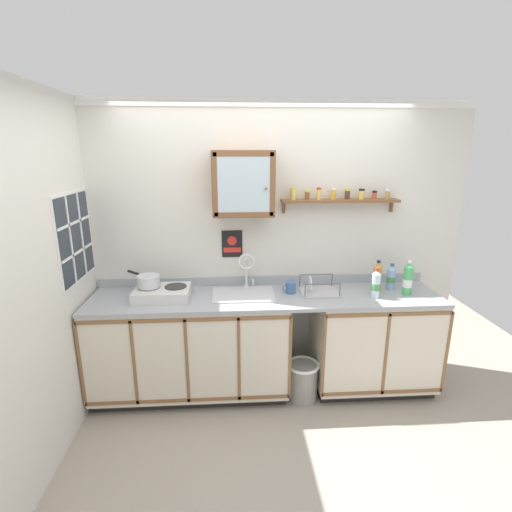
{
  "coord_description": "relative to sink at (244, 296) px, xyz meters",
  "views": [
    {
      "loc": [
        -0.28,
        -2.64,
        2.12
      ],
      "look_at": [
        -0.08,
        0.51,
        1.24
      ],
      "focal_mm": 26.57,
      "sensor_mm": 36.0,
      "label": 1
    }
  ],
  "objects": [
    {
      "name": "window",
      "position": [
        -1.32,
        -0.09,
        0.56
      ],
      "size": [
        0.03,
        0.65,
        0.71
      ],
      "color": "#262D38"
    },
    {
      "name": "lower_cabinet_run",
      "position": [
        -0.47,
        -0.04,
        -0.45
      ],
      "size": [
        1.69,
        0.6,
        0.89
      ],
      "color": "black",
      "rests_on": "ground"
    },
    {
      "name": "sink",
      "position": [
        0.0,
        0.0,
        0.0
      ],
      "size": [
        0.53,
        0.41,
        0.45
      ],
      "color": "silver",
      "rests_on": "countertop"
    },
    {
      "name": "bottle_soda_green_0",
      "position": [
        1.41,
        -0.08,
        0.15
      ],
      "size": [
        0.08,
        0.08,
        0.3
      ],
      "color": "#4CB266",
      "rests_on": "countertop"
    },
    {
      "name": "lower_cabinet_run_right",
      "position": [
        1.16,
        -0.04,
        -0.45
      ],
      "size": [
        1.07,
        0.6,
        0.89
      ],
      "color": "black",
      "rests_on": "ground"
    },
    {
      "name": "side_wall_left",
      "position": [
        -1.35,
        -0.68,
        0.37
      ],
      "size": [
        0.05,
        3.48,
        2.54
      ],
      "primitive_type": "cube",
      "color": "silver",
      "rests_on": "ground"
    },
    {
      "name": "wall_cabinet",
      "position": [
        0.01,
        0.11,
        0.96
      ],
      "size": [
        0.51,
        0.32,
        0.53
      ],
      "color": "brown"
    },
    {
      "name": "spice_shelf",
      "position": [
        0.85,
        0.19,
        0.81
      ],
      "size": [
        1.03,
        0.14,
        0.23
      ],
      "color": "brown"
    },
    {
      "name": "hot_plate_stove",
      "position": [
        -0.69,
        -0.04,
        0.06
      ],
      "size": [
        0.46,
        0.32,
        0.1
      ],
      "color": "silver",
      "rests_on": "countertop"
    },
    {
      "name": "bottle_water_blue_1",
      "position": [
        1.32,
        0.05,
        0.12
      ],
      "size": [
        0.08,
        0.08,
        0.24
      ],
      "color": "#8CB7E0",
      "rests_on": "countertop"
    },
    {
      "name": "countertop",
      "position": [
        0.19,
        -0.04,
        0.0
      ],
      "size": [
        2.99,
        0.62,
        0.03
      ],
      "primitive_type": "cube",
      "color": "#9EA3A8",
      "rests_on": "lower_cabinet_run"
    },
    {
      "name": "dish_rack",
      "position": [
        0.65,
        -0.0,
        0.04
      ],
      "size": [
        0.32,
        0.28,
        0.15
      ],
      "color": "#B2B2B7",
      "rests_on": "countertop"
    },
    {
      "name": "bottle_water_clear_2",
      "position": [
        1.11,
        -0.14,
        0.13
      ],
      "size": [
        0.07,
        0.07,
        0.26
      ],
      "color": "silver",
      "rests_on": "countertop"
    },
    {
      "name": "floor",
      "position": [
        0.19,
        -0.43,
        -0.9
      ],
      "size": [
        6.03,
        6.03,
        0.0
      ],
      "primitive_type": "plane",
      "color": "#9E9384",
      "rests_on": "ground"
    },
    {
      "name": "bottle_juice_amber_3",
      "position": [
        1.17,
        -0.0,
        0.15
      ],
      "size": [
        0.08,
        0.08,
        0.28
      ],
      "color": "gold",
      "rests_on": "countertop"
    },
    {
      "name": "mug",
      "position": [
        0.41,
        0.01,
        0.07
      ],
      "size": [
        0.12,
        0.09,
        0.1
      ],
      "color": "#3F6699",
      "rests_on": "countertop"
    },
    {
      "name": "saucepan",
      "position": [
        -0.8,
        -0.01,
        0.17
      ],
      "size": [
        0.32,
        0.3,
        0.1
      ],
      "color": "silver",
      "rests_on": "hot_plate_stove"
    },
    {
      "name": "backsplash",
      "position": [
        0.19,
        0.25,
        0.06
      ],
      "size": [
        2.99,
        0.02,
        0.08
      ],
      "primitive_type": "cube",
      "color": "#9EA3A8",
      "rests_on": "countertop"
    },
    {
      "name": "warning_sign",
      "position": [
        -0.09,
        0.25,
        0.4
      ],
      "size": [
        0.18,
        0.01,
        0.24
      ],
      "color": "black"
    },
    {
      "name": "back_wall",
      "position": [
        0.19,
        0.28,
        0.38
      ],
      "size": [
        3.63,
        0.07,
        2.54
      ],
      "color": "silver",
      "rests_on": "ground"
    },
    {
      "name": "trash_bin",
      "position": [
        0.5,
        -0.2,
        -0.72
      ],
      "size": [
        0.29,
        0.29,
        0.35
      ],
      "color": "gray",
      "rests_on": "ground"
    }
  ]
}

